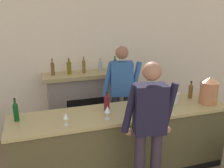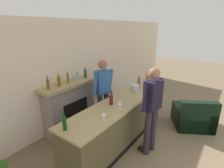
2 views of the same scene
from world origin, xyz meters
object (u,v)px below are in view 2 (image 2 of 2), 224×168
Objects in this scene: ice_bucket_steel at (135,88)px; wine_bottle_port_short at (64,122)px; copper_dispenser at (151,79)px; wine_bottle_burgundy_dark at (139,81)px; fireplace_stone at (70,106)px; person_customer at (152,108)px; armchair_black at (193,118)px; wine_glass_back_row at (120,103)px; wine_bottle_merlot_tall at (111,99)px; wine_glass_mid_counter at (104,114)px; person_bartender at (103,92)px.

ice_bucket_steel is 2.23m from wine_bottle_port_short.
wine_bottle_burgundy_dark is at bearing 111.99° from copper_dispenser.
fireplace_stone is 0.84× the size of person_customer.
person_customer reaches higher than armchair_black.
fireplace_stone reaches higher than wine_glass_back_row.
armchair_black is at bearing -74.67° from wine_bottle_burgundy_dark.
person_customer is at bearing -154.78° from copper_dispenser.
armchair_black is at bearing -58.96° from ice_bucket_steel.
fireplace_stone is at bearing 99.08° from person_customer.
wine_bottle_port_short is (-2.76, 0.23, -0.07)m from copper_dispenser.
wine_bottle_burgundy_dark is 2.64m from wine_bottle_port_short.
wine_bottle_merlot_tall is 1.56× the size of wine_glass_back_row.
wine_bottle_burgundy_dark is at bearing -37.94° from fireplace_stone.
wine_bottle_merlot_tall is 0.27m from wine_glass_back_row.
wine_bottle_burgundy_dark is 1.67× the size of wine_glass_mid_counter.
wine_glass_back_row is (-1.62, -0.07, -0.08)m from copper_dispenser.
wine_bottle_merlot_tall is 0.68m from wine_glass_mid_counter.
person_customer reaches higher than wine_bottle_port_short.
ice_bucket_steel is at bearing -166.81° from wine_bottle_burgundy_dark.
wine_bottle_merlot_tall is at bearing -1.82° from wine_bottle_port_short.
person_customer reaches higher than fireplace_stone.
armchair_black is 2.48m from person_bartender.
fireplace_stone is at bearing 137.97° from copper_dispenser.
wine_bottle_burgundy_dark is at bearing 13.25° from wine_glass_back_row.
wine_glass_back_row is (-1.51, -0.36, 0.00)m from wine_bottle_burgundy_dark.
person_customer is 1.43m from copper_dispenser.
wine_glass_back_row is (-1.10, -0.26, 0.05)m from ice_bucket_steel.
wine_bottle_merlot_tall is (-1.55, 0.19, -0.08)m from copper_dispenser.
person_bartender reaches higher than wine_bottle_merlot_tall.
wine_bottle_merlot_tall is at bearing 24.62° from wine_glass_mid_counter.
person_bartender reaches higher than copper_dispenser.
fireplace_stone is at bearing 130.60° from ice_bucket_steel.
wine_glass_back_row is (-0.07, -0.26, 0.00)m from wine_bottle_merlot_tall.
wine_glass_back_row is at bearing 122.58° from person_customer.
fireplace_stone is at bearing 70.05° from wine_glass_mid_counter.
wine_bottle_port_short is at bearing 150.54° from person_customer.
person_customer is 6.63× the size of wine_bottle_merlot_tall.
person_customer is 5.95× the size of wine_bottle_port_short.
wine_bottle_burgundy_dark is (1.02, -0.46, 0.11)m from person_bartender.
person_customer is at bearing 160.63° from armchair_black.
wine_glass_mid_counter is (-2.17, -0.09, -0.09)m from copper_dispenser.
person_customer is 4.44× the size of copper_dispenser.
wine_bottle_merlot_tall is (-1.83, 1.35, 0.85)m from armchair_black.
ice_bucket_steel is (0.60, -0.56, 0.06)m from person_bartender.
fireplace_stone reaches higher than wine_bottle_burgundy_dark.
wine_glass_back_row is (1.14, -0.30, -0.01)m from wine_bottle_port_short.
ice_bucket_steel is 0.76× the size of wine_bottle_port_short.
fireplace_stone is 3.24m from armchair_black.
copper_dispenser is 2.17m from wine_glass_mid_counter.
person_customer reaches higher than wine_bottle_burgundy_dark.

